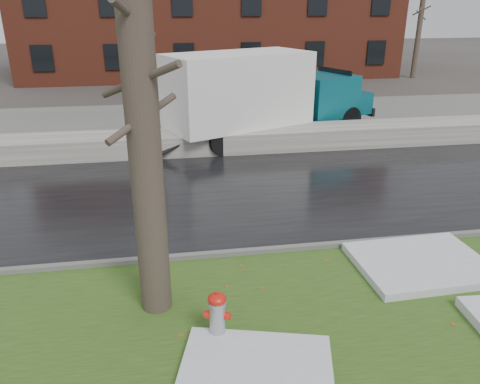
{
  "coord_description": "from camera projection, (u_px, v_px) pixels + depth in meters",
  "views": [
    {
      "loc": [
        -1.65,
        -7.68,
        5.08
      ],
      "look_at": [
        -0.06,
        2.17,
        1.0
      ],
      "focal_mm": 35.0,
      "sensor_mm": 36.0,
      "label": 1
    }
  ],
  "objects": [
    {
      "name": "snow_patch_near",
      "position": [
        421.0,
        263.0,
        9.54
      ],
      "size": [
        2.66,
        2.08,
        0.16
      ],
      "primitive_type": "cube",
      "rotation": [
        0.0,
        0.0,
        0.03
      ],
      "color": "silver",
      "rests_on": "verge"
    },
    {
      "name": "fire_hydrant",
      "position": [
        217.0,
        314.0,
        7.36
      ],
      "size": [
        0.44,
        0.41,
        0.89
      ],
      "rotation": [
        0.0,
        0.0,
        -0.29
      ],
      "color": "#A7A9AF",
      "rests_on": "verge"
    },
    {
      "name": "brick_building",
      "position": [
        208.0,
        2.0,
        35.01
      ],
      "size": [
        26.0,
        12.0,
        10.0
      ],
      "primitive_type": "cube",
      "color": "maroon",
      "rests_on": "ground"
    },
    {
      "name": "worker",
      "position": [
        178.0,
        104.0,
        16.81
      ],
      "size": [
        0.69,
        0.48,
        1.82
      ],
      "primitive_type": "imported",
      "rotation": [
        0.0,
        0.0,
        3.08
      ],
      "color": "black",
      "rests_on": "snowbank"
    },
    {
      "name": "parking_lot",
      "position": [
        203.0,
        123.0,
        21.06
      ],
      "size": [
        60.0,
        9.0,
        0.03
      ],
      "primitive_type": "cube",
      "color": "slate",
      "rests_on": "ground"
    },
    {
      "name": "verge",
      "position": [
        275.0,
        319.0,
        8.04
      ],
      "size": [
        60.0,
        4.5,
        0.04
      ],
      "primitive_type": "cube",
      "color": "#294617",
      "rests_on": "ground"
    },
    {
      "name": "road",
      "position": [
        229.0,
        193.0,
        13.29
      ],
      "size": [
        60.0,
        7.0,
        0.03
      ],
      "primitive_type": "cube",
      "color": "black",
      "rests_on": "ground"
    },
    {
      "name": "snow_patch_far",
      "position": [
        256.0,
        371.0,
        6.77
      ],
      "size": [
        2.54,
        2.11,
        0.14
      ],
      "primitive_type": "cube",
      "rotation": [
        0.0,
        0.0,
        -0.26
      ],
      "color": "silver",
      "rests_on": "verge"
    },
    {
      "name": "bg_tree_right",
      "position": [
        419.0,
        29.0,
        32.22
      ],
      "size": [
        1.4,
        1.62,
        6.5
      ],
      "color": "brown",
      "rests_on": "ground"
    },
    {
      "name": "box_truck",
      "position": [
        262.0,
        94.0,
        17.88
      ],
      "size": [
        9.98,
        5.51,
        3.38
      ],
      "rotation": [
        0.0,
        0.0,
        0.4
      ],
      "color": "black",
      "rests_on": "ground"
    },
    {
      "name": "tree",
      "position": [
        143.0,
        123.0,
        7.1
      ],
      "size": [
        1.27,
        1.42,
        6.61
      ],
      "rotation": [
        0.0,
        0.0,
        0.38
      ],
      "color": "brown",
      "rests_on": "verge"
    },
    {
      "name": "curb",
      "position": [
        251.0,
        252.0,
        10.07
      ],
      "size": [
        60.0,
        0.15,
        0.14
      ],
      "primitive_type": "cube",
      "color": "slate",
      "rests_on": "ground"
    },
    {
      "name": "ground",
      "position": [
        261.0,
        280.0,
        9.19
      ],
      "size": [
        120.0,
        120.0,
        0.0
      ],
      "primitive_type": "plane",
      "color": "#47423D",
      "rests_on": "ground"
    },
    {
      "name": "bg_tree_center",
      "position": [
        94.0,
        30.0,
        30.8
      ],
      "size": [
        1.4,
        1.62,
        6.5
      ],
      "color": "brown",
      "rests_on": "ground"
    },
    {
      "name": "snowbank",
      "position": [
        213.0,
        141.0,
        16.99
      ],
      "size": [
        60.0,
        1.6,
        0.75
      ],
      "primitive_type": "cube",
      "color": "beige",
      "rests_on": "ground"
    }
  ]
}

